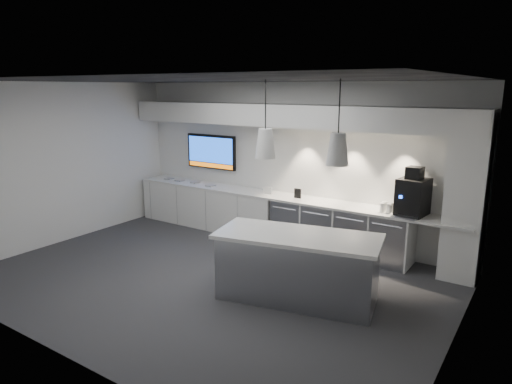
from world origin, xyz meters
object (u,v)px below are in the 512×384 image
Objects in this scene: wall_tv at (211,152)px; bin at (230,268)px; coffee_machine at (413,195)px; island at (297,267)px.

wall_tv is 3.46m from bin.
coffee_machine is (2.13, 2.06, 1.01)m from bin.
wall_tv is 4.34m from coffee_machine.
bin is (-1.15, -0.02, -0.27)m from island.
coffee_machine is at bearing 52.28° from island.
coffee_machine reaches higher than bin.
island reaches higher than bin.
bin is at bearing -128.48° from coffee_machine.
bin is at bearing 169.00° from island.
coffee_machine is at bearing -3.27° from wall_tv.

